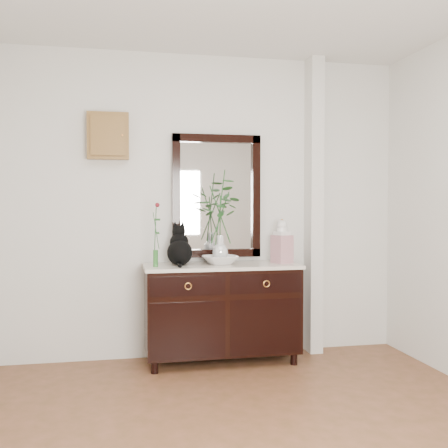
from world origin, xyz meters
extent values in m
cube|color=silver|center=(0.00, 1.98, 1.35)|extent=(3.60, 0.04, 2.70)
cube|color=silver|center=(1.00, 1.90, 1.35)|extent=(0.12, 0.20, 2.70)
cube|color=black|center=(0.10, 1.73, 0.46)|extent=(1.30, 0.50, 0.82)
cube|color=beige|center=(0.10, 1.73, 0.83)|extent=(1.33, 0.52, 0.03)
cube|color=black|center=(0.10, 1.97, 1.44)|extent=(0.80, 0.06, 1.10)
cube|color=white|center=(0.10, 1.98, 1.44)|extent=(0.66, 0.01, 0.96)
cube|color=brown|center=(-0.85, 1.94, 1.95)|extent=(0.35, 0.10, 0.40)
imported|color=silver|center=(0.09, 1.74, 0.89)|extent=(0.34, 0.34, 0.07)
camera|label=1|loc=(-0.77, -2.67, 1.35)|focal=42.00mm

